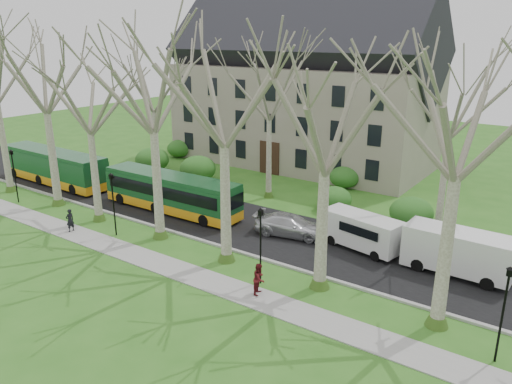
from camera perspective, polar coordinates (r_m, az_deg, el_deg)
ground at (r=32.12m, az=-7.37°, el=-6.69°), size 120.00×120.00×0.00m
sidewalk at (r=30.50m, az=-10.55°, el=-8.18°), size 70.00×2.00×0.06m
road at (r=36.01m, az=-1.49°, el=-3.73°), size 80.00×8.00×0.06m
curb at (r=33.11m, az=-5.63°, el=-5.72°), size 80.00×0.25×0.14m
building at (r=52.56m, az=5.33°, el=12.07°), size 26.50×12.20×16.00m
tree_row_verge at (r=30.15m, az=-7.51°, el=5.71°), size 49.00×7.00×14.00m
tree_row_far at (r=39.44m, az=1.66°, el=7.21°), size 33.00×7.00×12.00m
lamp_row at (r=30.48m, az=-8.82°, el=-2.90°), size 36.22×0.22×4.30m
hedges at (r=44.83m, az=0.16°, el=1.95°), size 30.60×8.60×2.00m
bus_lead at (r=48.91m, az=-22.09°, el=2.72°), size 12.47×2.71×3.11m
bus_follow at (r=38.70m, az=-9.66°, el=-0.05°), size 11.91×2.66×2.97m
sedan at (r=33.88m, az=3.99°, el=-3.82°), size 5.29×3.03×1.44m
van_a at (r=32.29m, az=11.96°, el=-4.52°), size 5.43×2.87×2.25m
van_b at (r=30.57m, az=22.09°, el=-6.48°), size 5.95×2.29×2.57m
pedestrian_a at (r=36.75m, az=-20.49°, el=-3.04°), size 0.40×0.60×1.62m
pedestrian_b at (r=26.52m, az=0.38°, el=-9.88°), size 0.83×0.96×1.71m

